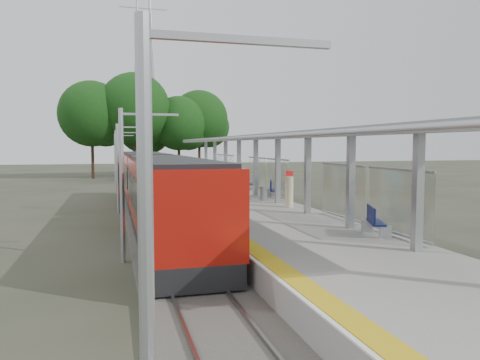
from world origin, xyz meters
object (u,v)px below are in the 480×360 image
Objects in this scene: info_pillar_far at (224,176)px; litter_bin at (263,193)px; info_pillar_near at (289,191)px; train at (153,184)px; bench_near at (374,220)px; bench_mid at (272,188)px; bench_far at (245,183)px.

info_pillar_far is 2.18× the size of litter_bin.
info_pillar_near is 3.09m from litter_bin.
train is 12.95m from bench_near.
bench_mid is 5.27m from bench_far.
info_pillar_near is at bearing 112.41° from bench_near.
litter_bin is at bearing 114.21° from bench_near.
bench_mid reaches higher than bench_near.
bench_mid is 4.40m from info_pillar_near.
bench_near is at bearing -87.37° from litter_bin.
bench_far is (0.30, 17.35, -0.03)m from bench_near.
bench_far is at bearing 42.04° from train.
info_pillar_far is (-0.19, 13.42, -0.02)m from info_pillar_near.
info_pillar_near reaches higher than bench_near.
train is 17.74× the size of bench_near.
litter_bin is at bearing -3.33° from train.
info_pillar_near is at bearing -111.62° from bench_far.
bench_near is 17.36m from bench_far.
train is at bearing -126.11° from info_pillar_far.
bench_near is 1.90× the size of litter_bin.
info_pillar_near is 2.25× the size of litter_bin.
bench_mid is at bearing 52.17° from litter_bin.
info_pillar_near is at bearing -82.82° from litter_bin.
litter_bin is (6.10, -0.35, -0.64)m from train.
train is 11.83m from info_pillar_far.
train is at bearing -154.63° from bench_mid.
info_pillar_far is (6.29, 10.02, -0.28)m from train.
bench_mid is (0.52, 12.09, 0.01)m from bench_near.
info_pillar_near reaches higher than info_pillar_far.
train is 15.05× the size of info_pillar_near.
bench_far is 3.86m from info_pillar_far.
litter_bin is at bearing -95.06° from info_pillar_far.
bench_mid is at bearing -106.82° from bench_far.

